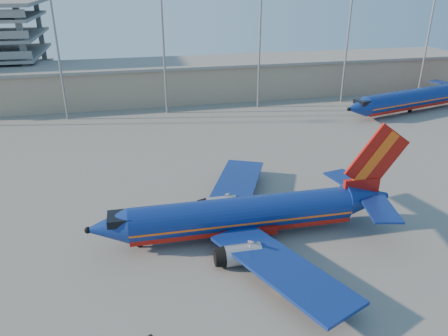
{
  "coord_description": "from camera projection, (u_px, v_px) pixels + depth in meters",
  "views": [
    {
      "loc": [
        -13.46,
        -43.56,
        26.1
      ],
      "look_at": [
        -1.98,
        5.83,
        4.0
      ],
      "focal_mm": 35.0,
      "sensor_mm": 36.0,
      "label": 1
    }
  ],
  "objects": [
    {
      "name": "terminal_building",
      "position": [
        223.0,
        77.0,
        104.25
      ],
      "size": [
        122.0,
        16.0,
        8.5
      ],
      "color": "tan",
      "rests_on": "ground"
    },
    {
      "name": "ground",
      "position": [
        251.0,
        216.0,
        52.11
      ],
      "size": [
        220.0,
        220.0,
        0.0
      ],
      "primitive_type": "plane",
      "color": "slate",
      "rests_on": "ground"
    },
    {
      "name": "light_mast_row",
      "position": [
        213.0,
        25.0,
        87.21
      ],
      "size": [
        101.6,
        1.6,
        28.65
      ],
      "color": "gray",
      "rests_on": "ground"
    },
    {
      "name": "aircraft_second",
      "position": [
        415.0,
        98.0,
        91.77
      ],
      "size": [
        37.27,
        17.51,
        12.86
      ],
      "rotation": [
        0.0,
        0.0,
        0.25
      ],
      "color": "navy",
      "rests_on": "ground"
    },
    {
      "name": "baggage_tug",
      "position": [
        292.0,
        284.0,
        39.41
      ],
      "size": [
        2.0,
        1.33,
        1.36
      ],
      "rotation": [
        0.0,
        0.0,
        -0.1
      ],
      "color": "gold",
      "rests_on": "ground"
    },
    {
      "name": "aircraft_main",
      "position": [
        249.0,
        214.0,
        47.41
      ],
      "size": [
        35.25,
        33.94,
        11.94
      ],
      "rotation": [
        0.0,
        0.0,
        -0.02
      ],
      "color": "navy",
      "rests_on": "ground"
    }
  ]
}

